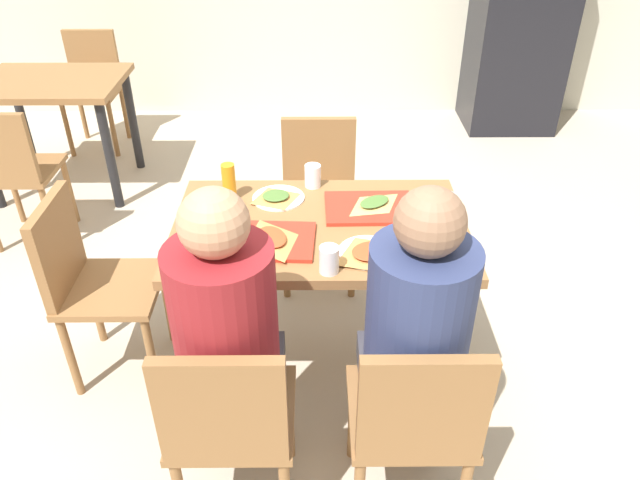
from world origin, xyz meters
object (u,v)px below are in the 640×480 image
(pizza_slice_d, at_px, (372,253))
(drink_fridge, at_px, (523,7))
(tray_red_near, at_px, (266,241))
(background_table, at_px, (54,99))
(pizza_slice_a, at_px, (271,238))
(main_table, at_px, (320,247))
(condiment_bottle, at_px, (229,182))
(paper_plate_near_edge, at_px, (368,252))
(pizza_slice_c, at_px, (276,197))
(background_chair_far, at_px, (93,81))
(paper_plate_center, at_px, (278,198))
(chair_near_right, at_px, (414,419))
(pizza_slice_b, at_px, (374,203))
(person_in_red, at_px, (228,331))
(plastic_cup_a, at_px, (313,176))
(plastic_cup_b, at_px, (329,260))
(tray_red_far, at_px, (369,208))
(background_chair_near, at_px, (12,168))
(chair_far_side, at_px, (319,189))
(chair_left_end, at_px, (89,277))
(person_in_brown_jacket, at_px, (415,330))
(soda_can, at_px, (445,208))
(chair_near_left, at_px, (229,420))

(pizza_slice_d, xyz_separation_m, drink_fridge, (1.41, 3.07, 0.17))
(tray_red_near, relative_size, background_table, 0.40)
(pizza_slice_a, relative_size, pizza_slice_d, 0.96)
(main_table, relative_size, condiment_bottle, 7.24)
(tray_red_near, relative_size, paper_plate_near_edge, 1.64)
(pizza_slice_c, relative_size, background_chair_far, 0.24)
(pizza_slice_a, distance_m, background_chair_far, 3.05)
(background_chair_far, bearing_deg, condiment_bottle, -59.75)
(paper_plate_center, height_order, pizza_slice_c, pizza_slice_c)
(chair_near_right, height_order, condiment_bottle, condiment_bottle)
(paper_plate_near_edge, bearing_deg, pizza_slice_b, 81.37)
(drink_fridge, height_order, background_table, drink_fridge)
(main_table, xyz_separation_m, person_in_red, (-0.29, -0.61, 0.10))
(plastic_cup_a, height_order, drink_fridge, drink_fridge)
(pizza_slice_c, bearing_deg, plastic_cup_b, -67.14)
(paper_plate_center, distance_m, pizza_slice_a, 0.34)
(plastic_cup_b, bearing_deg, pizza_slice_a, 140.28)
(person_in_red, bearing_deg, background_table, 120.93)
(tray_red_far, distance_m, background_chair_near, 2.13)
(chair_far_side, distance_m, pizza_slice_b, 0.73)
(background_chair_near, height_order, background_chair_far, same)
(chair_near_right, xyz_separation_m, person_in_red, (-0.58, 0.14, 0.25))
(pizza_slice_a, relative_size, background_chair_far, 0.30)
(chair_left_end, bearing_deg, tray_red_far, 5.45)
(paper_plate_near_edge, bearing_deg, chair_near_right, -78.11)
(tray_red_near, distance_m, background_table, 2.41)
(person_in_brown_jacket, height_order, plastic_cup_a, person_in_brown_jacket)
(plastic_cup_b, bearing_deg, main_table, 95.25)
(chair_left_end, height_order, plastic_cup_a, plastic_cup_a)
(chair_near_right, height_order, chair_far_side, same)
(chair_near_right, distance_m, pizza_slice_d, 0.60)
(person_in_red, bearing_deg, background_chair_near, 130.97)
(plastic_cup_b, distance_m, condiment_bottle, 0.66)
(chair_left_end, xyz_separation_m, background_chair_far, (-0.74, 2.49, 0.00))
(paper_plate_center, bearing_deg, chair_left_end, -165.52)
(soda_can, bearing_deg, paper_plate_center, 164.46)
(pizza_slice_a, bearing_deg, person_in_brown_jacket, -45.15)
(chair_near_right, bearing_deg, background_chair_far, 121.65)
(pizza_slice_a, xyz_separation_m, background_chair_near, (-1.52, 1.16, -0.28))
(pizza_slice_b, distance_m, condiment_bottle, 0.61)
(tray_red_near, height_order, condiment_bottle, condiment_bottle)
(plastic_cup_a, bearing_deg, main_table, -84.75)
(pizza_slice_a, distance_m, soda_can, 0.69)
(main_table, relative_size, pizza_slice_d, 4.30)
(tray_red_far, relative_size, plastic_cup_b, 3.60)
(chair_far_side, bearing_deg, person_in_red, -101.96)
(plastic_cup_b, relative_size, condiment_bottle, 0.62)
(background_chair_far, bearing_deg, chair_near_right, -58.35)
(tray_red_near, bearing_deg, chair_near_left, -97.92)
(person_in_red, relative_size, background_chair_near, 1.48)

